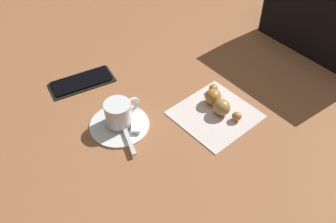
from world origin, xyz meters
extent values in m
plane|color=#9C623C|center=(0.00, 0.00, 0.00)|extent=(1.80, 1.80, 0.00)
cylinder|color=white|center=(0.12, -0.06, 0.00)|extent=(0.13, 0.13, 0.01)
cylinder|color=white|center=(0.12, -0.06, 0.04)|extent=(0.06, 0.06, 0.05)
cylinder|color=black|center=(0.12, -0.06, 0.04)|extent=(0.05, 0.05, 0.00)
torus|color=white|center=(0.08, -0.07, 0.04)|extent=(0.04, 0.01, 0.04)
cube|color=silver|center=(0.12, -0.01, 0.01)|extent=(0.03, 0.11, 0.00)
ellipsoid|color=silver|center=(0.11, -0.08, 0.01)|extent=(0.02, 0.03, 0.01)
cube|color=white|center=(0.09, -0.04, 0.01)|extent=(0.04, 0.06, 0.01)
cube|color=silver|center=(-0.08, 0.02, 0.00)|extent=(0.19, 0.19, 0.00)
ellipsoid|color=#B0743D|center=(-0.12, -0.04, 0.01)|extent=(0.03, 0.03, 0.02)
ellipsoid|color=#B37531|center=(-0.10, -0.01, 0.02)|extent=(0.05, 0.05, 0.04)
ellipsoid|color=#B18044|center=(-0.09, 0.03, 0.02)|extent=(0.04, 0.05, 0.04)
ellipsoid|color=#B2733F|center=(-0.11, 0.06, 0.01)|extent=(0.03, 0.03, 0.02)
cube|color=black|center=(0.13, -0.23, 0.00)|extent=(0.16, 0.08, 0.01)
cube|color=black|center=(0.13, -0.23, 0.01)|extent=(0.14, 0.07, 0.00)
cube|color=black|center=(-0.46, -0.04, 0.11)|extent=(0.16, 0.33, 0.23)
camera|label=1|loc=(0.33, 0.50, 0.63)|focal=42.10mm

